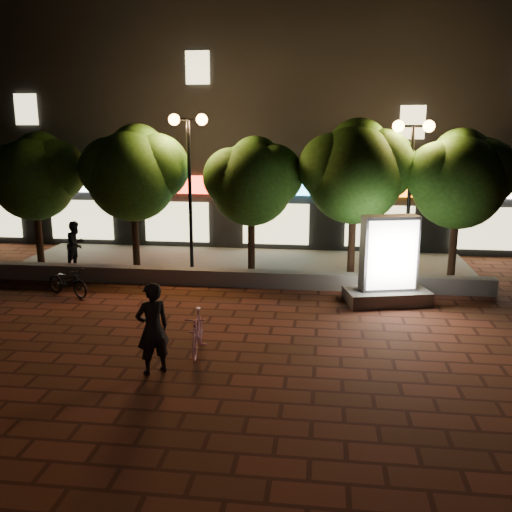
% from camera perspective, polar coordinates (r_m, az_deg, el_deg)
% --- Properties ---
extents(ground, '(80.00, 80.00, 0.00)m').
position_cam_1_polar(ground, '(13.80, -5.53, -7.71)').
color(ground, '#57271B').
rests_on(ground, ground).
extents(retaining_wall, '(16.00, 0.45, 0.50)m').
position_cam_1_polar(retaining_wall, '(17.45, -2.71, -2.24)').
color(retaining_wall, slate).
rests_on(retaining_wall, ground).
extents(sidewalk, '(16.00, 5.00, 0.08)m').
position_cam_1_polar(sidewalk, '(19.89, -1.48, -0.88)').
color(sidewalk, slate).
rests_on(sidewalk, ground).
extents(building_block, '(28.00, 8.12, 11.30)m').
position_cam_1_polar(building_block, '(25.70, 0.65, 13.54)').
color(building_block, black).
rests_on(building_block, ground).
extents(tree_far_left, '(3.36, 2.80, 4.63)m').
position_cam_1_polar(tree_far_left, '(20.59, -21.68, 7.86)').
color(tree_far_left, black).
rests_on(tree_far_left, sidewalk).
extents(tree_left, '(3.60, 3.00, 4.89)m').
position_cam_1_polar(tree_left, '(19.15, -12.38, 8.60)').
color(tree_left, black).
rests_on(tree_left, sidewalk).
extents(tree_mid, '(3.24, 2.70, 4.50)m').
position_cam_1_polar(tree_mid, '(18.24, -0.30, 7.96)').
color(tree_mid, black).
rests_on(tree_mid, sidewalk).
extents(tree_right, '(3.72, 3.10, 5.07)m').
position_cam_1_polar(tree_right, '(18.09, 10.26, 8.81)').
color(tree_right, black).
rests_on(tree_right, sidewalk).
extents(tree_far_right, '(3.48, 2.90, 4.76)m').
position_cam_1_polar(tree_far_right, '(18.55, 20.23, 7.70)').
color(tree_far_right, black).
rests_on(tree_far_right, sidewalk).
extents(street_lamp_left, '(1.26, 0.36, 5.18)m').
position_cam_1_polar(street_lamp_left, '(18.31, -6.90, 10.43)').
color(street_lamp_left, black).
rests_on(street_lamp_left, sidewalk).
extents(street_lamp_right, '(1.26, 0.36, 4.98)m').
position_cam_1_polar(street_lamp_right, '(17.97, 15.66, 9.55)').
color(street_lamp_right, black).
rests_on(street_lamp_right, sidewalk).
extents(ad_kiosk, '(2.53, 1.68, 2.51)m').
position_cam_1_polar(ad_kiosk, '(16.00, 13.40, -1.23)').
color(ad_kiosk, slate).
rests_on(ad_kiosk, ground).
extents(scooter_pink, '(0.62, 1.64, 0.96)m').
position_cam_1_polar(scooter_pink, '(12.43, -6.04, -7.79)').
color(scooter_pink, '#C67F9F').
rests_on(scooter_pink, ground).
extents(rider, '(0.83, 0.80, 1.92)m').
position_cam_1_polar(rider, '(11.44, -10.56, -7.31)').
color(rider, black).
rests_on(rider, ground).
extents(scooter_parked, '(1.72, 1.20, 0.86)m').
position_cam_1_polar(scooter_parked, '(17.30, -18.76, -2.48)').
color(scooter_parked, black).
rests_on(scooter_parked, ground).
extents(pedestrian, '(0.77, 0.90, 1.62)m').
position_cam_1_polar(pedestrian, '(20.19, -17.99, 1.16)').
color(pedestrian, black).
rests_on(pedestrian, sidewalk).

